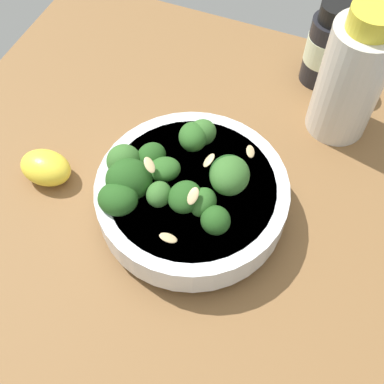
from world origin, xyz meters
The scene contains 5 objects.
ground_plane centered at (0.00, 0.00, -1.77)cm, with size 60.12×60.12×3.55cm, color brown.
bowl_of_broccoli centered at (3.77, -3.25, 3.88)cm, with size 20.67×20.40×9.79cm.
lemon_wedge centered at (-13.21, -5.16, 1.84)cm, with size 6.07×4.41×3.69cm, color yellow.
bottle_tall centered at (16.09, 15.56, 7.93)cm, with size 7.43×7.43×17.03cm.
bottle_short centered at (12.05, 22.79, 5.35)cm, with size 5.17×5.17×11.58cm.
Camera 1 is at (14.66, -29.14, 47.28)cm, focal length 45.57 mm.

